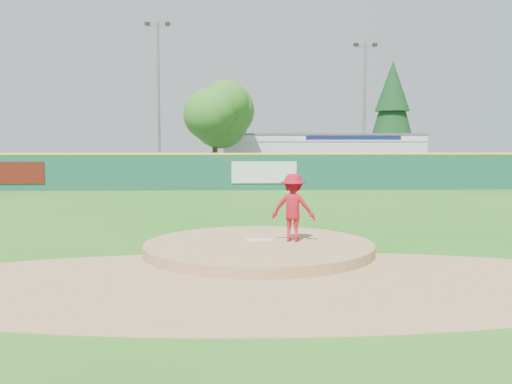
{
  "coord_description": "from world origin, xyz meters",
  "views": [
    {
      "loc": [
        -0.52,
        -13.53,
        2.66
      ],
      "look_at": [
        0.0,
        2.0,
        1.3
      ],
      "focal_mm": 40.0,
      "sensor_mm": 36.0,
      "label": 1
    }
  ],
  "objects_px": {
    "light_pole_left": "(158,94)",
    "light_pole_right": "(365,103)",
    "conifer_tree": "(392,109)",
    "playground_slide": "(45,171)",
    "van": "(177,172)",
    "pool_building_grp": "(318,155)",
    "pitcher": "(293,208)",
    "deciduous_tree": "(215,114)"
  },
  "relations": [
    {
      "from": "pool_building_grp",
      "to": "pitcher",
      "type": "bearing_deg",
      "value": -99.21
    },
    {
      "from": "deciduous_tree",
      "to": "light_pole_left",
      "type": "xyz_separation_m",
      "value": [
        -4.0,
        2.0,
        1.5
      ]
    },
    {
      "from": "light_pole_left",
      "to": "pitcher",
      "type": "bearing_deg",
      "value": -75.66
    },
    {
      "from": "light_pole_right",
      "to": "light_pole_left",
      "type": "bearing_deg",
      "value": -172.41
    },
    {
      "from": "conifer_tree",
      "to": "playground_slide",
      "type": "bearing_deg",
      "value": -155.19
    },
    {
      "from": "conifer_tree",
      "to": "light_pole_left",
      "type": "height_order",
      "value": "light_pole_left"
    },
    {
      "from": "light_pole_left",
      "to": "light_pole_right",
      "type": "distance_m",
      "value": 15.14
    },
    {
      "from": "van",
      "to": "light_pole_right",
      "type": "bearing_deg",
      "value": -56.56
    },
    {
      "from": "playground_slide",
      "to": "light_pole_left",
      "type": "height_order",
      "value": "light_pole_left"
    },
    {
      "from": "pool_building_grp",
      "to": "light_pole_right",
      "type": "xyz_separation_m",
      "value": [
        3.0,
        -2.99,
        3.88
      ]
    },
    {
      "from": "conifer_tree",
      "to": "light_pole_right",
      "type": "xyz_separation_m",
      "value": [
        -4.0,
        -7.0,
        0.0
      ]
    },
    {
      "from": "van",
      "to": "pool_building_grp",
      "type": "xyz_separation_m",
      "value": [
        10.61,
        6.5,
        1.04
      ]
    },
    {
      "from": "pitcher",
      "to": "playground_slide",
      "type": "xyz_separation_m",
      "value": [
        -13.9,
        23.74,
        -0.3
      ]
    },
    {
      "from": "van",
      "to": "pool_building_grp",
      "type": "distance_m",
      "value": 12.48
    },
    {
      "from": "pitcher",
      "to": "light_pole_left",
      "type": "bearing_deg",
      "value": -59.56
    },
    {
      "from": "pool_building_grp",
      "to": "playground_slide",
      "type": "xyz_separation_m",
      "value": [
        -19.05,
        -8.04,
        -0.89
      ]
    },
    {
      "from": "van",
      "to": "pool_building_grp",
      "type": "height_order",
      "value": "pool_building_grp"
    },
    {
      "from": "playground_slide",
      "to": "pitcher",
      "type": "bearing_deg",
      "value": -59.66
    },
    {
      "from": "van",
      "to": "deciduous_tree",
      "type": "distance_m",
      "value": 4.75
    },
    {
      "from": "pitcher",
      "to": "playground_slide",
      "type": "height_order",
      "value": "pitcher"
    },
    {
      "from": "conifer_tree",
      "to": "light_pole_right",
      "type": "relative_size",
      "value": 0.95
    },
    {
      "from": "conifer_tree",
      "to": "van",
      "type": "bearing_deg",
      "value": -149.19
    },
    {
      "from": "pitcher",
      "to": "pool_building_grp",
      "type": "xyz_separation_m",
      "value": [
        5.15,
        31.78,
        0.59
      ]
    },
    {
      "from": "conifer_tree",
      "to": "light_pole_left",
      "type": "relative_size",
      "value": 0.86
    },
    {
      "from": "pool_building_grp",
      "to": "playground_slide",
      "type": "bearing_deg",
      "value": -157.12
    },
    {
      "from": "light_pole_right",
      "to": "van",
      "type": "bearing_deg",
      "value": -165.57
    },
    {
      "from": "van",
      "to": "light_pole_right",
      "type": "distance_m",
      "value": 14.89
    },
    {
      "from": "playground_slide",
      "to": "light_pole_right",
      "type": "xyz_separation_m",
      "value": [
        22.05,
        5.04,
        4.77
      ]
    },
    {
      "from": "playground_slide",
      "to": "van",
      "type": "bearing_deg",
      "value": 10.35
    },
    {
      "from": "pitcher",
      "to": "pool_building_grp",
      "type": "relative_size",
      "value": 0.11
    },
    {
      "from": "conifer_tree",
      "to": "light_pole_right",
      "type": "height_order",
      "value": "light_pole_right"
    },
    {
      "from": "conifer_tree",
      "to": "light_pole_left",
      "type": "xyz_separation_m",
      "value": [
        -19.0,
        -9.0,
        0.51
      ]
    },
    {
      "from": "playground_slide",
      "to": "light_pole_left",
      "type": "bearing_deg",
      "value": 23.35
    },
    {
      "from": "playground_slide",
      "to": "deciduous_tree",
      "type": "relative_size",
      "value": 0.37
    },
    {
      "from": "deciduous_tree",
      "to": "light_pole_right",
      "type": "relative_size",
      "value": 0.74
    },
    {
      "from": "deciduous_tree",
      "to": "conifer_tree",
      "type": "xyz_separation_m",
      "value": [
        15.0,
        11.0,
        0.99
      ]
    },
    {
      "from": "van",
      "to": "playground_slide",
      "type": "distance_m",
      "value": 8.58
    },
    {
      "from": "light_pole_left",
      "to": "light_pole_right",
      "type": "relative_size",
      "value": 1.1
    },
    {
      "from": "pool_building_grp",
      "to": "deciduous_tree",
      "type": "distance_m",
      "value": 11.01
    },
    {
      "from": "playground_slide",
      "to": "light_pole_right",
      "type": "distance_m",
      "value": 23.12
    },
    {
      "from": "conifer_tree",
      "to": "light_pole_right",
      "type": "distance_m",
      "value": 8.06
    },
    {
      "from": "pitcher",
      "to": "light_pole_left",
      "type": "height_order",
      "value": "light_pole_left"
    }
  ]
}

